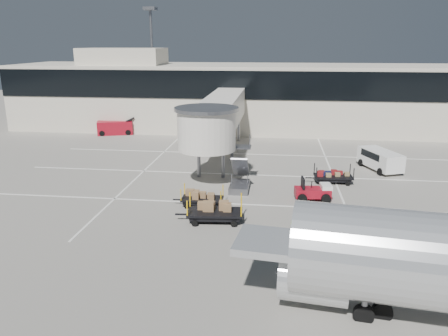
{
  "coord_description": "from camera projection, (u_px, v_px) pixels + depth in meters",
  "views": [
    {
      "loc": [
        1.21,
        -25.89,
        10.63
      ],
      "look_at": [
        -2.43,
        3.88,
        2.0
      ],
      "focal_mm": 35.0,
      "sensor_mm": 36.0,
      "label": 1
    }
  ],
  "objects": [
    {
      "name": "belt_loader",
      "position": [
        115.0,
        128.0,
        52.38
      ],
      "size": [
        4.67,
        2.88,
        2.12
      ],
      "rotation": [
        0.0,
        0.0,
        0.31
      ],
      "color": "maroon",
      "rests_on": "ground"
    },
    {
      "name": "box_cart_near",
      "position": [
        215.0,
        213.0,
        26.7
      ],
      "size": [
        4.2,
        1.95,
        1.62
      ],
      "rotation": [
        0.0,
        0.0,
        0.08
      ],
      "color": "black",
      "rests_on": "ground"
    },
    {
      "name": "terminal",
      "position": [
        265.0,
        96.0,
        55.25
      ],
      "size": [
        64.0,
        12.11,
        15.2
      ],
      "color": "beige",
      "rests_on": "ground"
    },
    {
      "name": "minivan",
      "position": [
        379.0,
        158.0,
        37.73
      ],
      "size": [
        3.31,
        4.82,
        1.7
      ],
      "rotation": [
        0.0,
        0.0,
        0.37
      ],
      "color": "white",
      "rests_on": "ground"
    },
    {
      "name": "box_cart_far",
      "position": [
        203.0,
        199.0,
        29.35
      ],
      "size": [
        3.43,
        1.42,
        1.34
      ],
      "rotation": [
        0.0,
        0.0,
        0.01
      ],
      "color": "black",
      "rests_on": "ground"
    },
    {
      "name": "ground",
      "position": [
        254.0,
        216.0,
        27.78
      ],
      "size": [
        140.0,
        140.0,
        0.0
      ],
      "primitive_type": "plane",
      "color": "#A8A296",
      "rests_on": "ground"
    },
    {
      "name": "suitcase_cart",
      "position": [
        334.0,
        177.0,
        34.2
      ],
      "size": [
        3.65,
        1.62,
        1.42
      ],
      "rotation": [
        0.0,
        0.0,
        0.05
      ],
      "color": "black",
      "rests_on": "ground"
    },
    {
      "name": "jet_bridge",
      "position": [
        218.0,
        117.0,
        38.76
      ],
      "size": [
        5.7,
        20.4,
        6.03
      ],
      "color": "white",
      "rests_on": "ground"
    },
    {
      "name": "ground_worker",
      "position": [
        296.0,
        223.0,
        24.31
      ],
      "size": [
        0.73,
        0.53,
        1.88
      ],
      "primitive_type": "imported",
      "rotation": [
        0.0,
        0.0,
        0.13
      ],
      "color": "#9FE618",
      "rests_on": "ground"
    },
    {
      "name": "baggage_tug",
      "position": [
        314.0,
        192.0,
        30.49
      ],
      "size": [
        2.6,
        1.82,
        1.63
      ],
      "rotation": [
        0.0,
        0.0,
        0.11
      ],
      "color": "maroon",
      "rests_on": "ground"
    },
    {
      "name": "lane_markings",
      "position": [
        253.0,
        174.0,
        36.76
      ],
      "size": [
        40.0,
        30.0,
        0.02
      ],
      "color": "white",
      "rests_on": "ground"
    }
  ]
}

